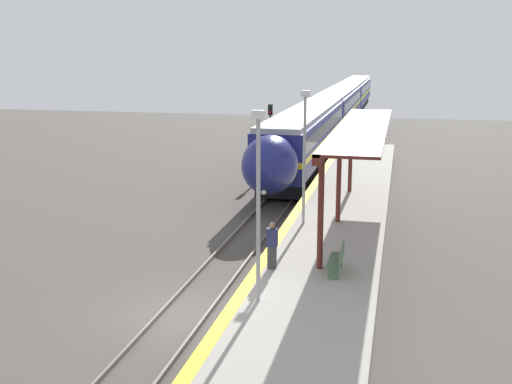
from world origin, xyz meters
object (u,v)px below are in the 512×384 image
at_px(train, 337,108).
at_px(person_waiting, 272,245).
at_px(lamppost_near, 258,195).
at_px(railway_signal, 270,131).
at_px(lamppost_mid, 304,149).
at_px(platform_bench, 338,259).

distance_m(train, person_waiting, 43.63).
relative_size(person_waiting, lamppost_near, 0.29).
distance_m(person_waiting, railway_signal, 21.72).
relative_size(railway_signal, lamppost_mid, 0.81).
bearing_deg(person_waiting, platform_bench, 1.36).
relative_size(lamppost_near, lamppost_mid, 1.00).
bearing_deg(platform_bench, train, 95.81).
xyz_separation_m(train, lamppost_mid, (2.41, -37.75, 1.69)).
height_order(person_waiting, railway_signal, railway_signal).
bearing_deg(railway_signal, train, 84.46).
height_order(train, lamppost_mid, lamppost_mid).
distance_m(railway_signal, lamppost_mid, 16.15).
bearing_deg(lamppost_mid, platform_bench, -70.75).
xyz_separation_m(railway_signal, lamppost_near, (4.58, -24.06, 1.28)).
xyz_separation_m(platform_bench, railway_signal, (-6.59, 21.19, 1.39)).
bearing_deg(person_waiting, train, 92.96).
bearing_deg(person_waiting, lamppost_mid, 88.40).
relative_size(train, lamppost_mid, 12.64).
xyz_separation_m(train, railway_signal, (-2.17, -22.32, 0.41)).
relative_size(train, railway_signal, 15.54).
relative_size(platform_bench, railway_signal, 0.37).
distance_m(train, platform_bench, 43.75).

